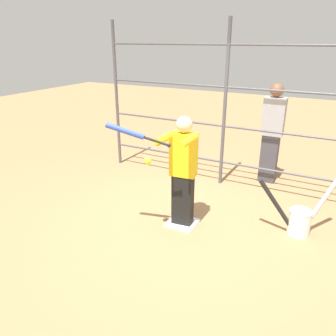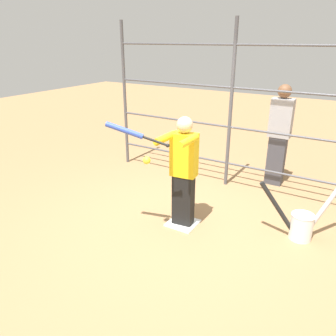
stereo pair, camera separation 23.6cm
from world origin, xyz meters
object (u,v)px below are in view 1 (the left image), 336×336
(batter, at_px, (183,169))
(bystander_behind_fence, at_px, (272,133))
(baseball_bat_swinging, at_px, (131,133))
(softball_in_flight, at_px, (148,161))
(bat_bucket, at_px, (299,219))

(batter, distance_m, bystander_behind_fence, 2.22)
(baseball_bat_swinging, height_order, bystander_behind_fence, bystander_behind_fence)
(baseball_bat_swinging, bearing_deg, bystander_behind_fence, -113.52)
(baseball_bat_swinging, bearing_deg, softball_in_flight, -150.72)
(batter, height_order, bystander_behind_fence, bystander_behind_fence)
(batter, xyz_separation_m, bystander_behind_fence, (-0.73, -2.10, 0.08))
(softball_in_flight, height_order, bystander_behind_fence, bystander_behind_fence)
(bystander_behind_fence, bearing_deg, softball_in_flight, 68.89)
(softball_in_flight, bearing_deg, baseball_bat_swinging, 29.28)
(bat_bucket, relative_size, bystander_behind_fence, 0.55)
(softball_in_flight, height_order, bat_bucket, softball_in_flight)
(batter, relative_size, bat_bucket, 1.59)
(batter, relative_size, bystander_behind_fence, 0.88)
(batter, bearing_deg, baseball_bat_swinging, 52.78)
(batter, height_order, softball_in_flight, batter)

